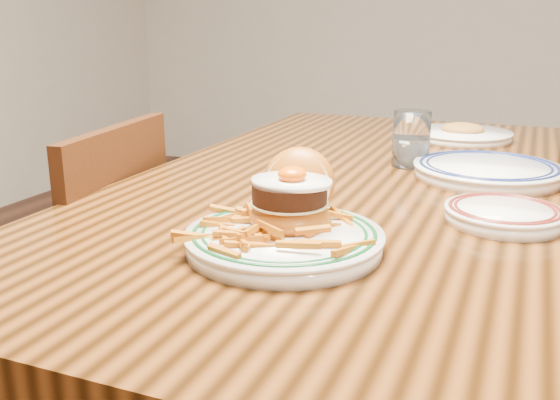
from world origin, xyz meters
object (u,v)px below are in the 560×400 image
at_px(table, 354,219).
at_px(main_plate, 287,222).
at_px(chair_left, 81,304).
at_px(side_plate, 504,214).

bearing_deg(table, main_plate, -87.77).
distance_m(chair_left, main_plate, 0.70).
distance_m(main_plate, side_plate, 0.36).
xyz_separation_m(main_plate, side_plate, (0.28, 0.22, -0.02)).
bearing_deg(chair_left, main_plate, -28.59).
relative_size(chair_left, side_plate, 4.70).
relative_size(table, chair_left, 1.88).
height_order(table, main_plate, main_plate).
bearing_deg(main_plate, side_plate, 29.90).
distance_m(table, main_plate, 0.44).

